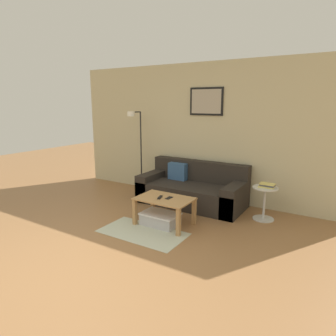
{
  "coord_description": "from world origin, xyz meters",
  "views": [
    {
      "loc": [
        2.48,
        -1.94,
        1.83
      ],
      "look_at": [
        0.13,
        1.86,
        0.85
      ],
      "focal_mm": 32.0,
      "sensor_mm": 36.0,
      "label": 1
    }
  ],
  "objects_px": {
    "remote_control": "(160,197)",
    "couch": "(192,190)",
    "side_table": "(264,200)",
    "book_stack": "(267,185)",
    "floor_lamp": "(137,146)",
    "cell_phone": "(169,198)",
    "storage_bin": "(160,219)",
    "coffee_table": "(164,203)"
  },
  "relations": [
    {
      "from": "couch",
      "to": "cell_phone",
      "type": "bearing_deg",
      "value": -82.04
    },
    {
      "from": "remote_control",
      "to": "side_table",
      "type": "bearing_deg",
      "value": 22.23
    },
    {
      "from": "floor_lamp",
      "to": "side_table",
      "type": "bearing_deg",
      "value": -2.3
    },
    {
      "from": "cell_phone",
      "to": "storage_bin",
      "type": "bearing_deg",
      "value": -142.81
    },
    {
      "from": "couch",
      "to": "side_table",
      "type": "relative_size",
      "value": 3.58
    },
    {
      "from": "side_table",
      "to": "coffee_table",
      "type": "bearing_deg",
      "value": -140.85
    },
    {
      "from": "floor_lamp",
      "to": "cell_phone",
      "type": "height_order",
      "value": "floor_lamp"
    },
    {
      "from": "couch",
      "to": "storage_bin",
      "type": "xyz_separation_m",
      "value": [
        0.04,
        -1.14,
        -0.17
      ]
    },
    {
      "from": "couch",
      "to": "cell_phone",
      "type": "xyz_separation_m",
      "value": [
        0.15,
        -1.05,
        0.16
      ]
    },
    {
      "from": "floor_lamp",
      "to": "side_table",
      "type": "distance_m",
      "value": 2.67
    },
    {
      "from": "couch",
      "to": "floor_lamp",
      "type": "height_order",
      "value": "floor_lamp"
    },
    {
      "from": "coffee_table",
      "to": "floor_lamp",
      "type": "bearing_deg",
      "value": 140.58
    },
    {
      "from": "couch",
      "to": "remote_control",
      "type": "relative_size",
      "value": 12.72
    },
    {
      "from": "coffee_table",
      "to": "floor_lamp",
      "type": "distance_m",
      "value": 1.86
    },
    {
      "from": "storage_bin",
      "to": "cell_phone",
      "type": "xyz_separation_m",
      "value": [
        0.11,
        0.08,
        0.33
      ]
    },
    {
      "from": "remote_control",
      "to": "storage_bin",
      "type": "bearing_deg",
      "value": -64.87
    },
    {
      "from": "storage_bin",
      "to": "remote_control",
      "type": "distance_m",
      "value": 0.34
    },
    {
      "from": "floor_lamp",
      "to": "remote_control",
      "type": "distance_m",
      "value": 1.81
    },
    {
      "from": "floor_lamp",
      "to": "side_table",
      "type": "xyz_separation_m",
      "value": [
        2.59,
        -0.1,
        -0.65
      ]
    },
    {
      "from": "coffee_table",
      "to": "side_table",
      "type": "xyz_separation_m",
      "value": [
        1.24,
        1.01,
        -0.02
      ]
    },
    {
      "from": "couch",
      "to": "book_stack",
      "type": "distance_m",
      "value": 1.38
    },
    {
      "from": "side_table",
      "to": "book_stack",
      "type": "height_order",
      "value": "book_stack"
    },
    {
      "from": "remote_control",
      "to": "couch",
      "type": "bearing_deg",
      "value": 74.86
    },
    {
      "from": "coffee_table",
      "to": "book_stack",
      "type": "height_order",
      "value": "book_stack"
    },
    {
      "from": "side_table",
      "to": "remote_control",
      "type": "bearing_deg",
      "value": -141.32
    },
    {
      "from": "remote_control",
      "to": "coffee_table",
      "type": "bearing_deg",
      "value": 11.27
    },
    {
      "from": "book_stack",
      "to": "couch",
      "type": "bearing_deg",
      "value": 177.06
    },
    {
      "from": "coffee_table",
      "to": "cell_phone",
      "type": "distance_m",
      "value": 0.11
    },
    {
      "from": "coffee_table",
      "to": "side_table",
      "type": "height_order",
      "value": "side_table"
    },
    {
      "from": "couch",
      "to": "book_stack",
      "type": "bearing_deg",
      "value": -2.94
    },
    {
      "from": "storage_bin",
      "to": "cell_phone",
      "type": "bearing_deg",
      "value": 37.61
    },
    {
      "from": "couch",
      "to": "floor_lamp",
      "type": "relative_size",
      "value": 1.15
    },
    {
      "from": "storage_bin",
      "to": "remote_control",
      "type": "xyz_separation_m",
      "value": [
        -0.02,
        0.02,
        0.34
      ]
    },
    {
      "from": "storage_bin",
      "to": "couch",
      "type": "bearing_deg",
      "value": 92.07
    },
    {
      "from": "couch",
      "to": "side_table",
      "type": "xyz_separation_m",
      "value": [
        1.32,
        -0.08,
        0.06
      ]
    },
    {
      "from": "floor_lamp",
      "to": "book_stack",
      "type": "relative_size",
      "value": 6.59
    },
    {
      "from": "book_stack",
      "to": "remote_control",
      "type": "relative_size",
      "value": 1.68
    },
    {
      "from": "floor_lamp",
      "to": "book_stack",
      "type": "height_order",
      "value": "floor_lamp"
    },
    {
      "from": "couch",
      "to": "floor_lamp",
      "type": "xyz_separation_m",
      "value": [
        -1.26,
        0.02,
        0.71
      ]
    },
    {
      "from": "coffee_table",
      "to": "storage_bin",
      "type": "bearing_deg",
      "value": -132.74
    },
    {
      "from": "coffee_table",
      "to": "remote_control",
      "type": "bearing_deg",
      "value": -152.28
    },
    {
      "from": "remote_control",
      "to": "cell_phone",
      "type": "bearing_deg",
      "value": 11.53
    }
  ]
}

